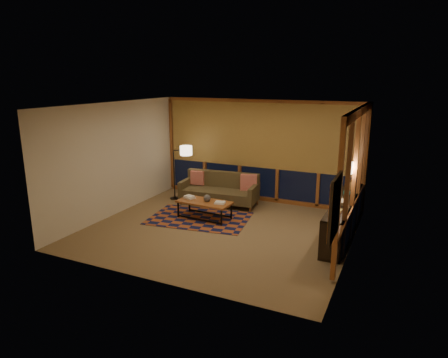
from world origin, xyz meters
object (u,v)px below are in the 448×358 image
at_px(sofa, 219,190).
at_px(bookshelf, 343,217).
at_px(floor_lamp, 174,172).
at_px(coffee_table, 205,210).

distance_m(sofa, bookshelf, 3.34).
bearing_deg(sofa, floor_lamp, 176.85).
bearing_deg(coffee_table, bookshelf, 10.74).
height_order(sofa, floor_lamp, floor_lamp).
relative_size(sofa, floor_lamp, 1.34).
distance_m(coffee_table, bookshelf, 3.14).
height_order(sofa, coffee_table, sofa).
bearing_deg(floor_lamp, bookshelf, -27.62).
height_order(coffee_table, floor_lamp, floor_lamp).
bearing_deg(floor_lamp, coffee_table, -55.15).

